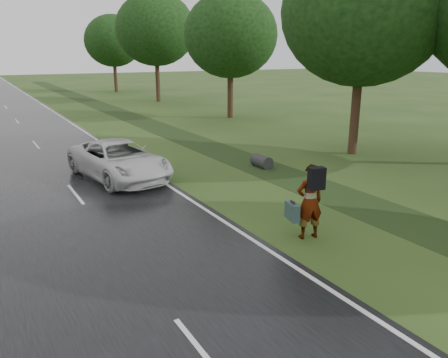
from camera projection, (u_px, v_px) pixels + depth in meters
name	position (u px, v px, depth m)	size (l,w,h in m)	color
edge_stripe_east	(36.00, 100.00, 46.13)	(0.12, 180.00, 0.01)	silver
drainage_ditch	(180.00, 135.00, 26.52)	(2.20, 120.00, 0.56)	#1F3313
tree_east_b	(364.00, 12.00, 20.07)	(7.60, 7.60, 10.11)	#372616
tree_east_c	(230.00, 35.00, 32.45)	(7.00, 7.00, 9.29)	#372616
tree_east_d	(156.00, 29.00, 43.64)	(8.00, 8.00, 10.76)	#372616
tree_east_f	(113.00, 41.00, 55.36)	(7.20, 7.20, 9.62)	#372616
pedestrian	(309.00, 201.00, 11.59)	(0.98, 0.97, 2.06)	#A5998C
white_pickup	(119.00, 160.00, 17.24)	(2.46, 5.34, 1.48)	silver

